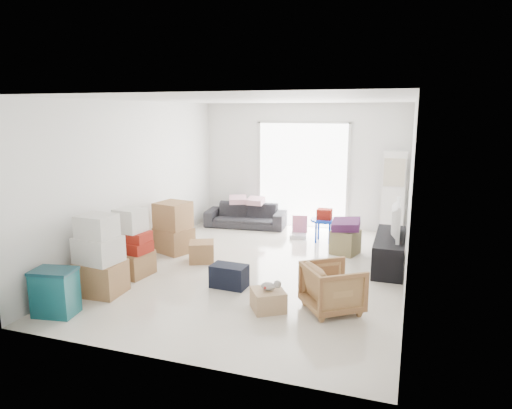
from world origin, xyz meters
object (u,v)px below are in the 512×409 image
object	(u,v)px
ac_tower	(393,195)
storage_bins	(55,292)
sofa	(246,212)
kids_table	(324,218)
ottoman	(345,242)
tv_console	(390,251)
wood_crate	(268,300)
television	(391,232)
armchair	(333,285)

from	to	relation	value
ac_tower	storage_bins	bearing A→B (deg)	-126.88
ac_tower	sofa	size ratio (longest dim) A/B	1.00
kids_table	ottoman	bearing A→B (deg)	-51.47
ac_tower	tv_console	world-z (taller)	ac_tower
ac_tower	wood_crate	bearing A→B (deg)	-108.14
tv_console	ottoman	size ratio (longest dim) A/B	3.62
ac_tower	storage_bins	xyz separation A→B (m)	(-3.85, -5.13, -0.57)
television	storage_bins	world-z (taller)	television
ottoman	wood_crate	bearing A→B (deg)	-102.84
armchair	ottoman	xyz separation A→B (m)	(-0.17, 2.48, -0.13)
television	ottoman	xyz separation A→B (m)	(-0.79, 0.47, -0.37)
tv_console	sofa	xyz separation A→B (m)	(-3.16, 1.74, 0.08)
television	armchair	world-z (taller)	armchair
armchair	television	bearing A→B (deg)	-52.57
television	sofa	xyz separation A→B (m)	(-3.16, 1.74, -0.24)
tv_console	television	bearing A→B (deg)	0.00
sofa	armchair	xyz separation A→B (m)	(2.54, -3.75, -0.00)
kids_table	wood_crate	world-z (taller)	kids_table
ac_tower	television	distance (m)	1.91
television	storage_bins	distance (m)	5.08
sofa	wood_crate	xyz separation A→B (m)	(1.75, -3.99, -0.21)
sofa	storage_bins	distance (m)	5.04
wood_crate	storage_bins	bearing A→B (deg)	-158.23
tv_console	sofa	bearing A→B (deg)	151.11
kids_table	television	bearing A→B (deg)	-40.51
television	storage_bins	xyz separation A→B (m)	(-3.90, -3.24, -0.29)
armchair	wood_crate	world-z (taller)	armchair
armchair	tv_console	bearing A→B (deg)	-52.57
television	sofa	bearing A→B (deg)	58.99
storage_bins	sofa	bearing A→B (deg)	81.51
sofa	ottoman	size ratio (longest dim) A/B	4.05
ac_tower	armchair	xyz separation A→B (m)	(-0.56, -3.90, -0.53)
kids_table	wood_crate	bearing A→B (deg)	-91.97
tv_console	wood_crate	xyz separation A→B (m)	(-1.41, -2.24, -0.13)
television	kids_table	size ratio (longest dim) A/B	1.51
armchair	wood_crate	size ratio (longest dim) A/B	1.71
ac_tower	ottoman	world-z (taller)	ac_tower
tv_console	ottoman	bearing A→B (deg)	149.13
sofa	armchair	distance (m)	4.53
ac_tower	wood_crate	xyz separation A→B (m)	(-1.36, -4.14, -0.74)
ac_tower	ottoman	xyz separation A→B (m)	(-0.74, -1.42, -0.66)
storage_bins	ac_tower	bearing A→B (deg)	53.12
tv_console	armchair	distance (m)	2.10
storage_bins	ottoman	distance (m)	4.84
sofa	ottoman	bearing A→B (deg)	-33.30
tv_console	television	xyz separation A→B (m)	(0.00, 0.00, 0.33)
sofa	kids_table	xyz separation A→B (m)	(1.87, -0.64, 0.13)
ac_tower	sofa	xyz separation A→B (m)	(-3.11, -0.15, -0.53)
ottoman	sofa	bearing A→B (deg)	151.78
armchair	wood_crate	distance (m)	0.85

